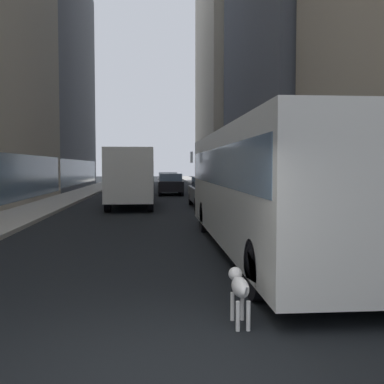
% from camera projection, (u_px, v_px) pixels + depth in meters
% --- Properties ---
extents(ground_plane, '(120.00, 120.00, 0.00)m').
position_uv_depth(ground_plane, '(155.00, 191.00, 39.46)').
color(ground_plane, black).
extents(sidewalk_left, '(2.40, 110.00, 0.15)m').
position_uv_depth(sidewalk_left, '(88.00, 191.00, 38.99)').
color(sidewalk_left, '#ADA89E').
rests_on(sidewalk_left, ground).
extents(sidewalk_right, '(2.40, 110.00, 0.15)m').
position_uv_depth(sidewalk_right, '(220.00, 190.00, 39.93)').
color(sidewalk_right, gray).
rests_on(sidewalk_right, ground).
extents(building_left_far, '(8.84, 23.87, 33.84)m').
position_uv_depth(building_left_far, '(34.00, 18.00, 45.27)').
color(building_left_far, slate).
rests_on(building_left_far, ground).
extents(building_right_far, '(11.76, 20.86, 35.21)m').
position_uv_depth(building_right_far, '(250.00, 42.00, 56.40)').
color(building_right_far, '#B2A893').
rests_on(building_right_far, ground).
extents(transit_bus, '(2.78, 11.53, 3.05)m').
position_uv_depth(transit_bus, '(265.00, 182.00, 11.51)').
color(transit_bus, silver).
rests_on(transit_bus, ground).
extents(car_white_van, '(1.74, 4.01, 1.62)m').
position_uv_depth(car_white_van, '(168.00, 181.00, 41.39)').
color(car_white_van, silver).
rests_on(car_white_van, ground).
extents(car_silver_sedan, '(1.70, 4.34, 1.62)m').
position_uv_depth(car_silver_sedan, '(208.00, 192.00, 23.99)').
color(car_silver_sedan, '#B7BABF').
rests_on(car_silver_sedan, ground).
extents(car_black_suv, '(1.83, 4.52, 1.62)m').
position_uv_depth(car_black_suv, '(170.00, 184.00, 34.67)').
color(car_black_suv, black).
rests_on(car_black_suv, ground).
extents(car_yellow_taxi, '(1.83, 4.06, 1.62)m').
position_uv_depth(car_yellow_taxi, '(138.00, 184.00, 33.86)').
color(car_yellow_taxi, yellow).
rests_on(car_yellow_taxi, ground).
extents(box_truck, '(2.30, 7.50, 3.05)m').
position_uv_depth(box_truck, '(132.00, 176.00, 24.09)').
color(box_truck, '#A51919').
rests_on(box_truck, ground).
extents(dalmatian_dog, '(0.22, 0.96, 0.72)m').
position_uv_depth(dalmatian_dog, '(239.00, 287.00, 6.23)').
color(dalmatian_dog, white).
rests_on(dalmatian_dog, ground).
extents(pedestrian_with_handbag, '(0.45, 0.34, 1.69)m').
position_uv_depth(pedestrian_with_handbag, '(377.00, 207.00, 12.88)').
color(pedestrian_with_handbag, '#1E1E2D').
rests_on(pedestrian_with_handbag, sidewalk_right).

